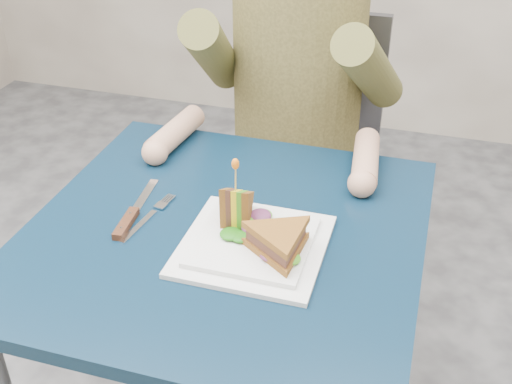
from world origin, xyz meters
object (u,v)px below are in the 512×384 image
(table, at_px, (226,261))
(diner, at_px, (298,40))
(sandwich_flat, at_px, (279,241))
(knife, at_px, (130,218))
(fork, at_px, (147,219))
(sandwich_upright, at_px, (236,207))
(chair, at_px, (302,151))
(plate, at_px, (253,244))

(table, height_order, diner, diner)
(sandwich_flat, bearing_deg, knife, 172.71)
(table, bearing_deg, fork, -174.38)
(sandwich_upright, bearing_deg, knife, -171.85)
(chair, distance_m, diner, 0.39)
(chair, height_order, sandwich_upright, chair)
(plate, height_order, fork, plate)
(chair, bearing_deg, sandwich_upright, -88.01)
(sandwich_flat, xyz_separation_m, knife, (-0.31, 0.04, -0.04))
(table, xyz_separation_m, fork, (-0.16, -0.02, 0.08))
(sandwich_flat, distance_m, fork, 0.29)
(chair, height_order, sandwich_flat, chair)
(table, height_order, sandwich_upright, sandwich_upright)
(table, distance_m, knife, 0.21)
(plate, distance_m, knife, 0.26)
(table, distance_m, sandwich_flat, 0.19)
(table, bearing_deg, chair, 90.00)
(diner, relative_size, sandwich_flat, 3.71)
(plate, bearing_deg, diner, 96.58)
(plate, distance_m, sandwich_upright, 0.08)
(sandwich_upright, distance_m, knife, 0.22)
(chair, xyz_separation_m, sandwich_flat, (0.13, -0.75, 0.23))
(sandwich_upright, distance_m, fork, 0.19)
(fork, height_order, knife, knife)
(sandwich_upright, xyz_separation_m, fork, (-0.18, -0.02, -0.05))
(table, height_order, chair, chair)
(table, bearing_deg, sandwich_upright, 6.67)
(diner, bearing_deg, table, -90.00)
(table, distance_m, diner, 0.63)
(diner, relative_size, plate, 2.87)
(sandwich_flat, bearing_deg, plate, 155.56)
(sandwich_upright, bearing_deg, sandwich_flat, -34.40)
(chair, xyz_separation_m, knife, (-0.19, -0.71, 0.20))
(sandwich_flat, bearing_deg, fork, 169.55)
(chair, xyz_separation_m, fork, (-0.16, -0.70, 0.19))
(diner, distance_m, knife, 0.65)
(sandwich_upright, bearing_deg, diner, 92.38)
(sandwich_flat, distance_m, knife, 0.32)
(table, bearing_deg, diner, 90.00)
(plate, distance_m, fork, 0.23)
(plate, relative_size, knife, 1.17)
(plate, height_order, knife, plate)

